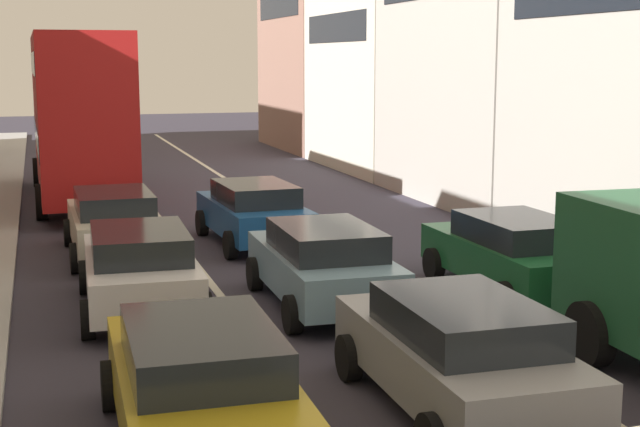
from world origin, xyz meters
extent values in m
cube|color=silver|center=(-1.70, 20.00, 0.01)|extent=(0.16, 60.00, 0.01)
cube|color=silver|center=(1.70, 20.00, 0.01)|extent=(0.16, 60.00, 0.01)
cube|color=#936B5B|center=(9.90, 39.60, 6.18)|extent=(7.00, 8.70, 12.37)
cube|color=black|center=(6.38, 39.60, 6.80)|extent=(0.02, 7.04, 1.10)
cube|color=beige|center=(9.90, 30.80, 5.03)|extent=(7.00, 8.70, 10.05)
cube|color=black|center=(6.38, 30.80, 5.53)|extent=(0.02, 7.04, 1.10)
cube|color=#B2ADA3|center=(9.90, 22.00, 6.06)|extent=(7.00, 8.70, 12.12)
cube|color=black|center=(3.83, 8.40, 1.81)|extent=(2.02, 0.10, 0.70)
cylinder|color=black|center=(2.60, 7.31, 0.48)|extent=(0.33, 0.97, 0.96)
cube|color=gray|center=(0.03, 6.32, 0.67)|extent=(1.85, 4.32, 0.70)
cube|color=#1E2328|center=(0.02, 6.12, 1.23)|extent=(1.61, 2.43, 0.52)
cylinder|color=black|center=(-0.88, 7.79, 0.32)|extent=(0.23, 0.64, 0.64)
cylinder|color=black|center=(0.96, 7.77, 0.32)|extent=(0.23, 0.64, 0.64)
cylinder|color=black|center=(0.93, 4.85, 0.32)|extent=(0.23, 0.64, 0.64)
cube|color=#B29319|center=(-3.21, 6.15, 0.67)|extent=(1.90, 4.34, 0.70)
cube|color=#1E2328|center=(-3.21, 5.95, 1.23)|extent=(1.64, 2.45, 0.52)
cylinder|color=black|center=(-4.09, 7.64, 0.32)|extent=(0.24, 0.65, 0.64)
cylinder|color=black|center=(-2.25, 7.59, 0.32)|extent=(0.24, 0.65, 0.64)
cube|color=#759EB7|center=(-0.10, 11.54, 0.67)|extent=(1.88, 4.33, 0.70)
cube|color=#1E2328|center=(-0.10, 11.34, 1.23)|extent=(1.63, 2.44, 0.52)
cylinder|color=black|center=(-0.99, 13.02, 0.32)|extent=(0.23, 0.64, 0.64)
cylinder|color=black|center=(0.85, 12.98, 0.32)|extent=(0.23, 0.64, 0.64)
cylinder|color=black|center=(-1.05, 10.09, 0.32)|extent=(0.23, 0.64, 0.64)
cylinder|color=black|center=(0.79, 10.06, 0.32)|extent=(0.23, 0.64, 0.64)
cube|color=silver|center=(-3.23, 12.18, 0.67)|extent=(1.96, 4.36, 0.70)
cube|color=#1E2328|center=(-3.24, 11.98, 1.23)|extent=(1.67, 2.46, 0.52)
cylinder|color=black|center=(-4.10, 13.67, 0.32)|extent=(0.24, 0.65, 0.64)
cylinder|color=black|center=(-2.26, 13.60, 0.32)|extent=(0.24, 0.65, 0.64)
cylinder|color=black|center=(-4.20, 10.75, 0.32)|extent=(0.24, 0.65, 0.64)
cylinder|color=black|center=(-2.36, 10.68, 0.32)|extent=(0.24, 0.65, 0.64)
cube|color=#194C8C|center=(-0.02, 17.34, 0.67)|extent=(1.98, 4.37, 0.70)
cube|color=#1E2328|center=(-0.01, 17.14, 1.23)|extent=(1.69, 2.47, 0.52)
cylinder|color=black|center=(-1.00, 18.76, 0.32)|extent=(0.25, 0.65, 0.64)
cylinder|color=black|center=(0.84, 18.84, 0.32)|extent=(0.25, 0.65, 0.64)
cylinder|color=black|center=(-0.88, 15.84, 0.32)|extent=(0.25, 0.65, 0.64)
cylinder|color=black|center=(0.96, 15.91, 0.32)|extent=(0.25, 0.65, 0.64)
cube|color=beige|center=(-3.29, 16.92, 0.67)|extent=(1.85, 4.32, 0.70)
cube|color=#1E2328|center=(-3.29, 16.72, 1.23)|extent=(1.61, 2.43, 0.52)
cylinder|color=black|center=(-4.23, 18.38, 0.32)|extent=(0.23, 0.64, 0.64)
cylinder|color=black|center=(-2.39, 18.40, 0.32)|extent=(0.23, 0.64, 0.64)
cylinder|color=black|center=(-4.19, 15.45, 0.32)|extent=(0.23, 0.64, 0.64)
cylinder|color=black|center=(-2.35, 15.47, 0.32)|extent=(0.23, 0.64, 0.64)
cube|color=#19592D|center=(3.56, 11.36, 0.67)|extent=(1.84, 4.32, 0.70)
cube|color=#1E2328|center=(3.57, 11.16, 1.23)|extent=(1.61, 2.42, 0.52)
cylinder|color=black|center=(2.63, 12.82, 0.32)|extent=(0.23, 0.64, 0.64)
cylinder|color=black|center=(4.47, 12.84, 0.32)|extent=(0.23, 0.64, 0.64)
cylinder|color=black|center=(2.66, 9.89, 0.32)|extent=(0.23, 0.64, 0.64)
cylinder|color=black|center=(4.50, 9.91, 0.32)|extent=(0.23, 0.64, 0.64)
cube|color=#B21919|center=(-3.59, 25.40, 1.70)|extent=(2.61, 10.53, 2.40)
cube|color=black|center=(-3.59, 25.40, 2.06)|extent=(2.63, 9.90, 0.70)
cube|color=#B21919|center=(-3.59, 25.40, 3.98)|extent=(2.61, 10.53, 2.16)
cube|color=black|center=(-3.59, 25.40, 4.22)|extent=(2.63, 9.90, 0.64)
cylinder|color=black|center=(-4.88, 29.17, 0.50)|extent=(0.31, 1.00, 1.00)
cylinder|color=black|center=(-2.38, 29.20, 0.50)|extent=(0.31, 1.00, 1.00)
cylinder|color=black|center=(-4.81, 22.24, 0.50)|extent=(0.31, 1.00, 1.00)
cylinder|color=black|center=(-2.31, 22.27, 0.50)|extent=(0.31, 1.00, 1.00)
camera|label=1|loc=(-4.81, -3.66, 4.37)|focal=51.65mm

